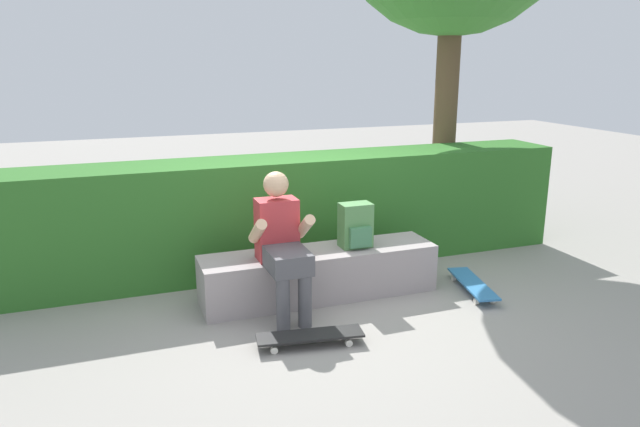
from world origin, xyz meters
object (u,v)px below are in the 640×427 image
object	(u,v)px
person_skater	(282,241)
skateboard_beside_bench	(473,284)
bench_main	(320,273)
backpack_on_bench	(356,226)
skateboard_near_person	(310,336)

from	to	relation	value
person_skater	skateboard_beside_bench	bearing A→B (deg)	-5.45
person_skater	skateboard_beside_bench	world-z (taller)	person_skater
bench_main	backpack_on_bench	xyz separation A→B (m)	(0.34, -0.01, 0.41)
bench_main	person_skater	world-z (taller)	person_skater
bench_main	person_skater	xyz separation A→B (m)	(-0.41, -0.22, 0.42)
person_skater	skateboard_near_person	world-z (taller)	person_skater
backpack_on_bench	person_skater	bearing A→B (deg)	-164.46
bench_main	person_skater	bearing A→B (deg)	-151.89
person_skater	skateboard_near_person	bearing A→B (deg)	-87.97
skateboard_near_person	backpack_on_bench	world-z (taller)	backpack_on_bench
backpack_on_bench	bench_main	bearing A→B (deg)	178.42
skateboard_near_person	person_skater	bearing A→B (deg)	92.03
backpack_on_bench	skateboard_near_person	bearing A→B (deg)	-130.84
person_skater	skateboard_near_person	size ratio (longest dim) A/B	1.44
bench_main	skateboard_beside_bench	bearing A→B (deg)	-15.93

